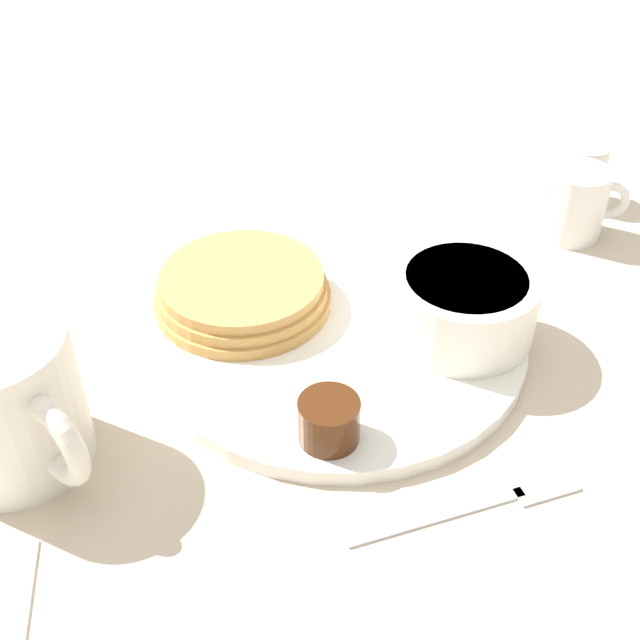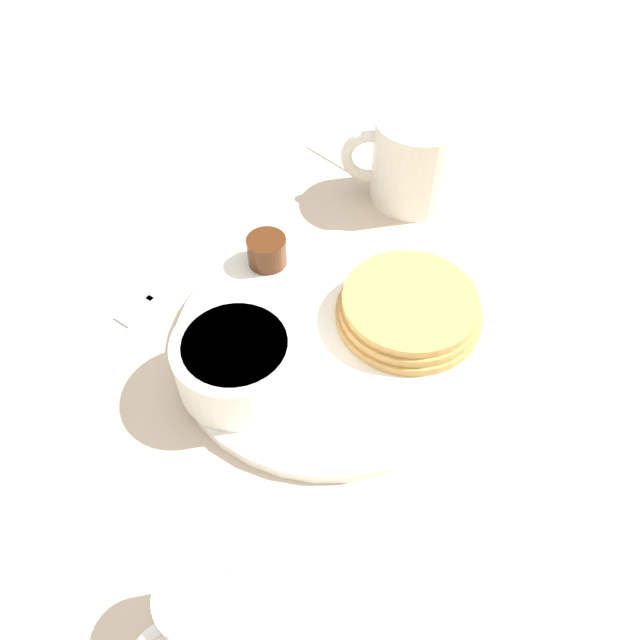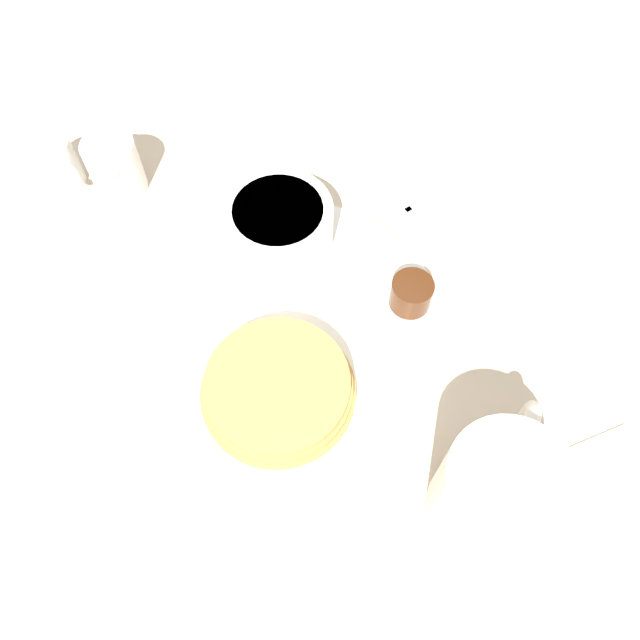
{
  "view_description": "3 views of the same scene",
  "coord_description": "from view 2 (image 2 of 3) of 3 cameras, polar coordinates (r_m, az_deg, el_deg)",
  "views": [
    {
      "loc": [
        0.13,
        0.43,
        0.38
      ],
      "look_at": [
        0.02,
        0.01,
        0.03
      ],
      "focal_mm": 45.0,
      "sensor_mm": 36.0,
      "label": 1
    },
    {
      "loc": [
        -0.28,
        -0.21,
        0.45
      ],
      "look_at": [
        -0.01,
        0.01,
        0.03
      ],
      "focal_mm": 35.0,
      "sensor_mm": 36.0,
      "label": 2
    },
    {
      "loc": [
        0.26,
        -0.11,
        0.51
      ],
      "look_at": [
        0.02,
        0.02,
        0.03
      ],
      "focal_mm": 35.0,
      "sensor_mm": 36.0,
      "label": 3
    }
  ],
  "objects": [
    {
      "name": "ground_plane",
      "position": [
        0.57,
        0.76,
        -2.04
      ],
      "size": [
        4.0,
        4.0,
        0.0
      ],
      "primitive_type": "plane",
      "color": "#C6B299"
    },
    {
      "name": "coffee_mug",
      "position": [
        0.69,
        8.45,
        14.27
      ],
      "size": [
        0.1,
        0.12,
        0.1
      ],
      "color": "silver",
      "rests_on": "ground_plane"
    },
    {
      "name": "plate",
      "position": [
        0.56,
        0.77,
        -1.67
      ],
      "size": [
        0.28,
        0.28,
        0.01
      ],
      "color": "white",
      "rests_on": "ground_plane"
    },
    {
      "name": "napkin",
      "position": [
        0.8,
        3.7,
        15.94
      ],
      "size": [
        0.11,
        0.09,
        0.0
      ],
      "color": "white",
      "rests_on": "ground_plane"
    },
    {
      "name": "bowl",
      "position": [
        0.51,
        -7.58,
        -3.65
      ],
      "size": [
        0.1,
        0.1,
        0.05
      ],
      "color": "white",
      "rests_on": "plate"
    },
    {
      "name": "butter_ramekin",
      "position": [
        0.53,
        -9.97,
        -3.8
      ],
      "size": [
        0.04,
        0.04,
        0.04
      ],
      "color": "white",
      "rests_on": "plate"
    },
    {
      "name": "fork",
      "position": [
        0.63,
        -14.18,
        2.97
      ],
      "size": [
        0.15,
        0.02,
        0.0
      ],
      "color": "silver",
      "rests_on": "ground_plane"
    },
    {
      "name": "pancake_stack",
      "position": [
        0.57,
        8.16,
        1.08
      ],
      "size": [
        0.13,
        0.13,
        0.03
      ],
      "color": "tan",
      "rests_on": "plate"
    },
    {
      "name": "syrup_cup",
      "position": [
        0.61,
        -4.87,
        6.32
      ],
      "size": [
        0.04,
        0.04,
        0.03
      ],
      "color": "#47230F",
      "rests_on": "plate"
    },
    {
      "name": "creamer_pitcher_near",
      "position": [
        0.44,
        -10.71,
        -24.63
      ],
      "size": [
        0.08,
        0.05,
        0.06
      ],
      "color": "white",
      "rests_on": "ground_plane"
    }
  ]
}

